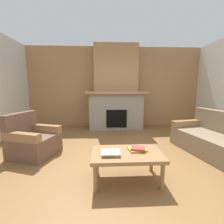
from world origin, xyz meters
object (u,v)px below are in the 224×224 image
Objects in this scene: couch at (219,142)px; armchair at (33,141)px; coffee_table at (127,156)px; fireplace at (116,93)px.

couch is 2.01× the size of armchair.
armchair reaches higher than coffee_table.
coffee_table is at bearing -158.90° from couch.
couch is at bearing -3.37° from armchair.
fireplace is 2.91m from armchair.
fireplace is 2.80× the size of armchair.
couch and armchair have the same top height.
coffee_table is (-0.07, -3.06, -0.79)m from fireplace.
fireplace is 2.70× the size of coffee_table.
couch is 3.72m from armchair.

